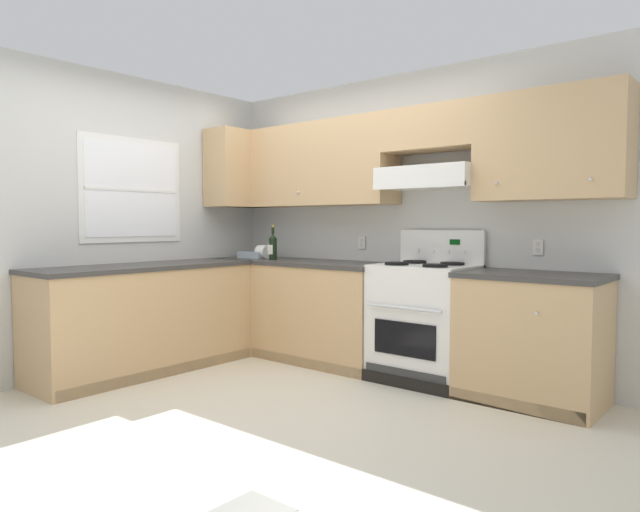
{
  "coord_description": "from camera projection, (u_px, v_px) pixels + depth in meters",
  "views": [
    {
      "loc": [
        3.0,
        -2.78,
        1.26
      ],
      "look_at": [
        0.1,
        0.7,
        1.0
      ],
      "focal_mm": 32.47,
      "sensor_mm": 36.0,
      "label": 1
    }
  ],
  "objects": [
    {
      "name": "ground_plane",
      "position": [
        246.0,
        399.0,
        4.12
      ],
      "size": [
        7.04,
        7.04,
        0.0
      ],
      "primitive_type": "plane",
      "color": "beige"
    },
    {
      "name": "floor_accent_tile",
      "position": [
        251.0,
        512.0,
        2.51
      ],
      "size": [
        0.3,
        0.3,
        0.01
      ],
      "primitive_type": "cube",
      "color": "slate",
      "rests_on": "ground_plane"
    },
    {
      "name": "wall_back",
      "position": [
        409.0,
        197.0,
        4.95
      ],
      "size": [
        4.68,
        0.57,
        2.55
      ],
      "color": "silver",
      "rests_on": "ground_plane"
    },
    {
      "name": "wall_left",
      "position": [
        143.0,
        214.0,
        5.24
      ],
      "size": [
        0.47,
        4.0,
        2.55
      ],
      "color": "silver",
      "rests_on": "ground_plane"
    },
    {
      "name": "counter_back_run",
      "position": [
        363.0,
        317.0,
        4.96
      ],
      "size": [
        3.6,
        0.65,
        0.91
      ],
      "color": "tan",
      "rests_on": "ground_plane"
    },
    {
      "name": "counter_left_run",
      "position": [
        145.0,
        318.0,
        4.89
      ],
      "size": [
        0.63,
        1.91,
        0.91
      ],
      "color": "tan",
      "rests_on": "ground_plane"
    },
    {
      "name": "stove",
      "position": [
        424.0,
        321.0,
        4.6
      ],
      "size": [
        0.76,
        0.62,
        1.2
      ],
      "color": "white",
      "rests_on": "ground_plane"
    },
    {
      "name": "wine_bottle",
      "position": [
        273.0,
        246.0,
        5.5
      ],
      "size": [
        0.08,
        0.08,
        0.33
      ],
      "color": "black",
      "rests_on": "counter_back_run"
    },
    {
      "name": "bowl",
      "position": [
        256.0,
        256.0,
        5.82
      ],
      "size": [
        0.3,
        0.25,
        0.06
      ],
      "color": "#9EADB7",
      "rests_on": "counter_back_run"
    },
    {
      "name": "paper_towel_roll",
      "position": [
        263.0,
        252.0,
        5.71
      ],
      "size": [
        0.12,
        0.13,
        0.13
      ],
      "color": "white",
      "rests_on": "counter_back_run"
    }
  ]
}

